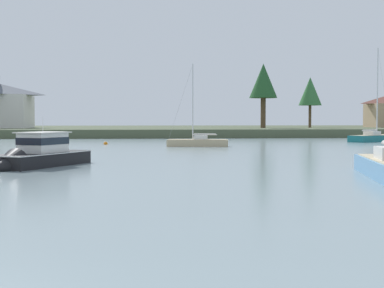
{
  "coord_description": "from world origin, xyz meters",
  "views": [
    {
      "loc": [
        2.72,
        -6.19,
        2.64
      ],
      "look_at": [
        6.9,
        41.5,
        0.51
      ],
      "focal_mm": 50.92,
      "sensor_mm": 36.0,
      "label": 1
    }
  ],
  "objects_px": {
    "sailboat_teal": "(374,140)",
    "sailboat_sand": "(198,145)",
    "cruiser_black": "(36,159)",
    "mooring_buoy_orange": "(106,144)"
  },
  "relations": [
    {
      "from": "sailboat_teal",
      "to": "mooring_buoy_orange",
      "type": "relative_size",
      "value": 24.68
    },
    {
      "from": "sailboat_teal",
      "to": "cruiser_black",
      "type": "bearing_deg",
      "value": -136.0
    },
    {
      "from": "sailboat_teal",
      "to": "cruiser_black",
      "type": "distance_m",
      "value": 46.92
    },
    {
      "from": "cruiser_black",
      "to": "sailboat_sand",
      "type": "distance_m",
      "value": 25.19
    },
    {
      "from": "cruiser_black",
      "to": "mooring_buoy_orange",
      "type": "height_order",
      "value": "cruiser_black"
    },
    {
      "from": "sailboat_teal",
      "to": "cruiser_black",
      "type": "xyz_separation_m",
      "value": [
        -33.75,
        -32.59,
        0.22
      ]
    },
    {
      "from": "sailboat_teal",
      "to": "sailboat_sand",
      "type": "xyz_separation_m",
      "value": [
        -22.42,
        -10.1,
        -0.05
      ]
    },
    {
      "from": "sailboat_teal",
      "to": "mooring_buoy_orange",
      "type": "distance_m",
      "value": 32.19
    },
    {
      "from": "sailboat_teal",
      "to": "mooring_buoy_orange",
      "type": "bearing_deg",
      "value": -171.45
    },
    {
      "from": "cruiser_black",
      "to": "sailboat_teal",
      "type": "bearing_deg",
      "value": 44.0
    }
  ]
}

